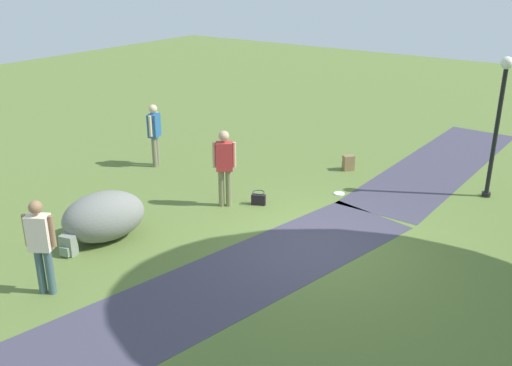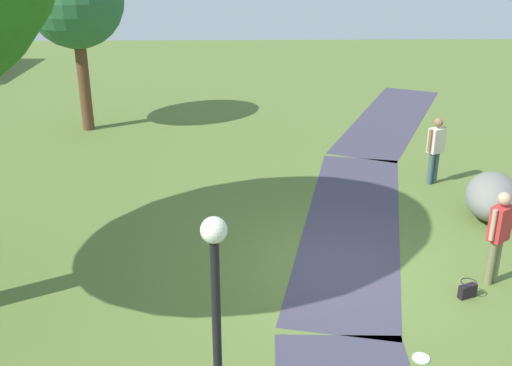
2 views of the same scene
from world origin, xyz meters
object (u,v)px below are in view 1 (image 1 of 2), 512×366
at_px(backpack_by_boulder, 68,246).
at_px(passerby_on_path, 154,131).
at_px(woman_with_handbag, 224,163).
at_px(lamp_post, 499,112).
at_px(lawn_boulder, 104,216).
at_px(handbag_on_grass, 259,199).
at_px(man_near_boulder, 41,241).
at_px(spare_backpack_on_lawn, 348,163).
at_px(frisbee_on_grass, 339,193).

bearing_deg(backpack_by_boulder, passerby_on_path, -154.52).
bearing_deg(woman_with_handbag, lamp_post, 130.06).
xyz_separation_m(woman_with_handbag, backpack_by_boulder, (3.51, -1.00, -0.83)).
relative_size(lawn_boulder, handbag_on_grass, 5.41).
bearing_deg(man_near_boulder, lamp_post, 150.10).
height_order(woman_with_handbag, man_near_boulder, woman_with_handbag).
relative_size(lamp_post, handbag_on_grass, 9.15).
bearing_deg(passerby_on_path, woman_with_handbag, 71.46).
height_order(woman_with_handbag, handbag_on_grass, woman_with_handbag).
distance_m(lamp_post, lawn_boulder, 8.81).
height_order(woman_with_handbag, passerby_on_path, woman_with_handbag).
xyz_separation_m(passerby_on_path, backpack_by_boulder, (4.57, 2.18, -0.78)).
xyz_separation_m(man_near_boulder, passerby_on_path, (-5.62, -2.98, 0.01)).
relative_size(lamp_post, man_near_boulder, 1.95).
height_order(lamp_post, backpack_by_boulder, lamp_post).
bearing_deg(lamp_post, man_near_boulder, -29.90).
xyz_separation_m(lamp_post, woman_with_handbag, (3.94, -4.69, -1.00)).
bearing_deg(spare_backpack_on_lawn, handbag_on_grass, -10.95).
relative_size(lawn_boulder, backpack_by_boulder, 4.81).
relative_size(backpack_by_boulder, spare_backpack_on_lawn, 1.00).
bearing_deg(frisbee_on_grass, spare_backpack_on_lawn, -160.38).
bearing_deg(spare_backpack_on_lawn, backpack_by_boulder, -16.97).
relative_size(passerby_on_path, handbag_on_grass, 4.72).
relative_size(lamp_post, frisbee_on_grass, 12.53).
distance_m(lamp_post, passerby_on_path, 8.44).
height_order(lawn_boulder, spare_backpack_on_lawn, lawn_boulder).
distance_m(lamp_post, frisbee_on_grass, 3.98).
distance_m(woman_with_handbag, man_near_boulder, 4.56).
xyz_separation_m(lamp_post, backpack_by_boulder, (7.45, -5.69, -1.83)).
bearing_deg(backpack_by_boulder, man_near_boulder, 37.27).
relative_size(woman_with_handbag, passerby_on_path, 1.04).
xyz_separation_m(man_near_boulder, frisbee_on_grass, (-6.65, 1.99, -0.95)).
xyz_separation_m(lawn_boulder, spare_backpack_on_lawn, (-6.38, 2.16, -0.29)).
relative_size(lamp_post, backpack_by_boulder, 8.13).
bearing_deg(lamp_post, handbag_on_grass, -49.81).
distance_m(lawn_boulder, woman_with_handbag, 2.87).
xyz_separation_m(lamp_post, handbag_on_grass, (3.47, -4.11, -1.88)).
bearing_deg(frisbee_on_grass, passerby_on_path, -78.32).
bearing_deg(lawn_boulder, backpack_by_boulder, -3.31).
bearing_deg(lamp_post, lawn_boulder, -40.50).
bearing_deg(lawn_boulder, frisbee_on_grass, 150.01).
height_order(woman_with_handbag, backpack_by_boulder, woman_with_handbag).
distance_m(lawn_boulder, man_near_boulder, 2.10).
distance_m(handbag_on_grass, frisbee_on_grass, 2.02).
xyz_separation_m(lamp_post, frisbee_on_grass, (1.85, -2.90, -2.01)).
distance_m(handbag_on_grass, spare_backpack_on_lawn, 3.31).
bearing_deg(lamp_post, backpack_by_boulder, -37.33).
bearing_deg(frisbee_on_grass, backpack_by_boulder, -26.47).
bearing_deg(lawn_boulder, lamp_post, 139.50).
xyz_separation_m(woman_with_handbag, frisbee_on_grass, (-2.09, 1.79, -1.01)).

